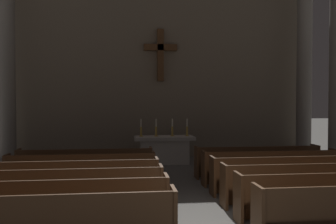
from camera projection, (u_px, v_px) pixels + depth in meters
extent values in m
cube|color=brown|center=(47.00, 212.00, 5.27)|extent=(3.68, 0.05, 0.50)
cube|color=brown|center=(174.00, 218.00, 5.70)|extent=(0.06, 0.50, 0.95)
cube|color=brown|center=(62.00, 206.00, 6.50)|extent=(3.68, 0.40, 0.05)
cube|color=brown|center=(60.00, 194.00, 6.27)|extent=(3.68, 0.05, 0.50)
cube|color=brown|center=(64.00, 216.00, 6.69)|extent=(3.68, 0.04, 0.40)
cube|color=brown|center=(166.00, 200.00, 6.70)|extent=(0.06, 0.50, 0.95)
cube|color=brown|center=(70.00, 192.00, 7.50)|extent=(3.68, 0.40, 0.05)
cube|color=brown|center=(69.00, 181.00, 7.27)|extent=(3.68, 0.05, 0.50)
cube|color=brown|center=(72.00, 201.00, 7.69)|extent=(3.68, 0.04, 0.40)
cube|color=brown|center=(161.00, 188.00, 7.70)|extent=(0.06, 0.50, 0.95)
cube|color=brown|center=(77.00, 182.00, 8.50)|extent=(3.68, 0.40, 0.05)
cube|color=brown|center=(75.00, 172.00, 8.27)|extent=(3.68, 0.05, 0.50)
cube|color=brown|center=(78.00, 189.00, 8.68)|extent=(3.68, 0.04, 0.40)
cube|color=brown|center=(157.00, 178.00, 8.70)|extent=(0.06, 0.50, 0.95)
cube|color=brown|center=(82.00, 173.00, 9.50)|extent=(3.68, 0.40, 0.05)
cube|color=brown|center=(81.00, 164.00, 9.27)|extent=(3.68, 0.05, 0.50)
cube|color=brown|center=(83.00, 180.00, 9.68)|extent=(3.68, 0.04, 0.40)
cube|color=brown|center=(153.00, 170.00, 9.70)|extent=(0.06, 0.50, 0.95)
cube|color=brown|center=(7.00, 173.00, 9.26)|extent=(0.06, 0.50, 0.95)
cube|color=brown|center=(86.00, 166.00, 10.50)|extent=(3.68, 0.40, 0.05)
cube|color=brown|center=(85.00, 158.00, 10.27)|extent=(3.68, 0.05, 0.50)
cube|color=brown|center=(87.00, 173.00, 10.68)|extent=(3.68, 0.04, 0.40)
cube|color=brown|center=(151.00, 163.00, 10.70)|extent=(0.06, 0.50, 0.95)
cube|color=brown|center=(18.00, 166.00, 10.26)|extent=(0.06, 0.50, 0.95)
cube|color=brown|center=(258.00, 215.00, 5.86)|extent=(0.06, 0.50, 0.95)
cube|color=brown|center=(331.00, 197.00, 7.10)|extent=(3.68, 0.40, 0.05)
cube|color=brown|center=(326.00, 206.00, 7.29)|extent=(3.68, 0.04, 0.40)
cube|color=brown|center=(238.00, 198.00, 6.86)|extent=(0.06, 0.50, 0.95)
cube|color=brown|center=(306.00, 186.00, 8.10)|extent=(3.68, 0.40, 0.05)
cube|color=brown|center=(311.00, 175.00, 7.87)|extent=(3.68, 0.05, 0.50)
cube|color=brown|center=(302.00, 194.00, 8.29)|extent=(3.68, 0.04, 0.40)
cube|color=brown|center=(224.00, 186.00, 7.86)|extent=(0.06, 0.50, 0.95)
cube|color=brown|center=(286.00, 176.00, 9.10)|extent=(3.68, 0.40, 0.05)
cube|color=brown|center=(290.00, 167.00, 8.87)|extent=(3.68, 0.05, 0.50)
cube|color=brown|center=(283.00, 184.00, 9.28)|extent=(3.68, 0.04, 0.40)
cube|color=brown|center=(213.00, 176.00, 8.86)|extent=(0.06, 0.50, 0.95)
cube|color=brown|center=(270.00, 169.00, 10.10)|extent=(3.68, 0.40, 0.05)
cube|color=brown|center=(273.00, 160.00, 9.87)|extent=(3.68, 0.05, 0.50)
cube|color=brown|center=(267.00, 176.00, 10.28)|extent=(3.68, 0.04, 0.40)
cube|color=brown|center=(204.00, 169.00, 9.86)|extent=(0.06, 0.50, 0.95)
cube|color=brown|center=(334.00, 166.00, 10.30)|extent=(0.06, 0.50, 0.95)
cube|color=brown|center=(257.00, 163.00, 11.10)|extent=(3.68, 0.40, 0.05)
cube|color=brown|center=(260.00, 155.00, 10.87)|extent=(3.68, 0.05, 0.50)
cube|color=brown|center=(255.00, 169.00, 11.28)|extent=(3.68, 0.04, 0.40)
cube|color=brown|center=(197.00, 162.00, 10.86)|extent=(0.06, 0.50, 0.95)
cube|color=brown|center=(315.00, 160.00, 11.30)|extent=(0.06, 0.50, 0.95)
cube|color=gray|center=(8.00, 161.00, 13.28)|extent=(0.82, 0.82, 0.20)
cylinder|color=gray|center=(7.00, 73.00, 13.18)|extent=(0.58, 0.58, 6.65)
cube|color=gray|center=(303.00, 156.00, 14.61)|extent=(0.82, 0.82, 0.20)
cylinder|color=gray|center=(304.00, 75.00, 14.51)|extent=(0.58, 0.58, 6.65)
cube|color=#BCB7AD|center=(164.00, 152.00, 13.41)|extent=(1.76, 0.72, 0.88)
cube|color=#BCB7AD|center=(164.00, 138.00, 13.39)|extent=(2.20, 0.90, 0.12)
cube|color=silver|center=(164.00, 136.00, 13.39)|extent=(2.09, 0.86, 0.01)
cylinder|color=#B79338|center=(141.00, 136.00, 13.29)|extent=(0.16, 0.16, 0.02)
cylinder|color=#B79338|center=(141.00, 132.00, 13.28)|extent=(0.07, 0.07, 0.35)
cylinder|color=silver|center=(141.00, 123.00, 13.27)|extent=(0.04, 0.04, 0.29)
cylinder|color=#B79338|center=(156.00, 136.00, 13.35)|extent=(0.16, 0.16, 0.02)
cylinder|color=#B79338|center=(156.00, 131.00, 13.35)|extent=(0.07, 0.07, 0.35)
cylinder|color=silver|center=(156.00, 123.00, 13.34)|extent=(0.04, 0.04, 0.29)
cylinder|color=#B79338|center=(172.00, 136.00, 13.42)|extent=(0.16, 0.16, 0.02)
cylinder|color=#B79338|center=(172.00, 131.00, 13.42)|extent=(0.07, 0.07, 0.35)
cylinder|color=silver|center=(172.00, 123.00, 13.41)|extent=(0.04, 0.04, 0.29)
cylinder|color=#B79338|center=(187.00, 136.00, 13.49)|extent=(0.16, 0.16, 0.02)
cylinder|color=#B79338|center=(187.00, 131.00, 13.48)|extent=(0.07, 0.07, 0.35)
cylinder|color=silver|center=(187.00, 123.00, 13.47)|extent=(0.04, 0.04, 0.29)
cube|color=gray|center=(160.00, 65.00, 14.99)|extent=(12.26, 0.25, 7.55)
cube|color=brown|center=(160.00, 55.00, 14.73)|extent=(0.25, 0.25, 2.09)
cube|color=brown|center=(160.00, 48.00, 14.72)|extent=(1.34, 0.25, 0.25)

